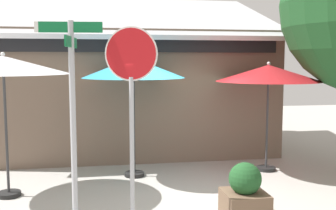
{
  "coord_description": "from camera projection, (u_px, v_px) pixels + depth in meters",
  "views": [
    {
      "loc": [
        -1.66,
        -7.31,
        2.54
      ],
      "look_at": [
        -0.18,
        1.2,
        1.6
      ],
      "focal_mm": 43.22,
      "sensor_mm": 36.0,
      "label": 1
    }
  ],
  "objects": [
    {
      "name": "sidewalk_planter",
      "position": [
        245.0,
        194.0,
        6.53
      ],
      "size": [
        0.68,
        0.68,
        0.92
      ],
      "color": "brown",
      "rests_on": "ground"
    },
    {
      "name": "patio_umbrella_teal_center",
      "position": [
        133.0,
        69.0,
        8.72
      ],
      "size": [
        2.23,
        2.23,
        2.69
      ],
      "color": "black",
      "rests_on": "ground"
    },
    {
      "name": "street_sign_post",
      "position": [
        72.0,
        101.0,
        6.14
      ],
      "size": [
        1.0,
        0.94,
        3.15
      ],
      "color": "#A8AAB2",
      "rests_on": "ground"
    },
    {
      "name": "stop_sign",
      "position": [
        131.0,
        87.0,
        6.09
      ],
      "size": [
        0.77,
        0.3,
        3.06
      ],
      "color": "#A8AAB2",
      "rests_on": "ground"
    },
    {
      "name": "cafe_building",
      "position": [
        134.0,
        88.0,
        11.94
      ],
      "size": [
        7.86,
        4.88,
        4.68
      ],
      "color": "#705B4C",
      "rests_on": "ground"
    },
    {
      "name": "ground_plane",
      "position": [
        188.0,
        197.0,
        7.73
      ],
      "size": [
        28.0,
        28.0,
        0.1
      ],
      "primitive_type": "cube",
      "color": "#ADA8A0"
    },
    {
      "name": "patio_umbrella_ivory_left",
      "position": [
        3.0,
        66.0,
        7.37
      ],
      "size": [
        2.42,
        2.42,
        2.71
      ],
      "color": "black",
      "rests_on": "ground"
    },
    {
      "name": "patio_umbrella_crimson_right",
      "position": [
        268.0,
        74.0,
        9.2
      ],
      "size": [
        2.41,
        2.41,
        2.53
      ],
      "color": "black",
      "rests_on": "ground"
    }
  ]
}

